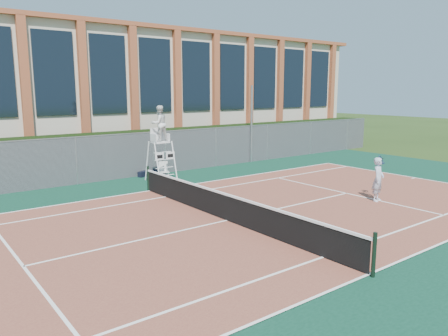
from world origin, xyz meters
TOP-DOWN VIEW (x-y plane):
  - ground at (0.00, 0.00)m, footprint 120.00×120.00m
  - apron at (0.00, 1.00)m, footprint 36.00×20.00m
  - tennis_court at (0.00, 0.00)m, footprint 23.77×10.97m
  - tennis_net at (0.00, 0.00)m, footprint 0.10×11.30m
  - fence at (0.00, 8.80)m, footprint 40.00×0.06m
  - hedge at (0.00, 10.00)m, footprint 40.00×1.40m
  - building at (0.00, 17.95)m, footprint 45.00×10.60m
  - steel_pole at (8.59, 8.70)m, footprint 0.12×0.12m
  - umpire_chair at (1.42, 7.05)m, footprint 1.03×1.58m
  - plastic_chair at (1.57, 7.01)m, footprint 0.56×0.56m
  - sports_bag_near at (1.30, 8.60)m, footprint 0.69×0.48m
  - sports_bag_far at (2.20, 8.60)m, footprint 0.71×0.59m
  - tennis_player at (6.31, -1.52)m, footprint 1.01×0.73m

SIDE VIEW (x-z plane):
  - ground at x=0.00m, z-range 0.00..0.00m
  - apron at x=0.00m, z-range 0.00..0.01m
  - tennis_court at x=0.00m, z-range 0.01..0.03m
  - sports_bag_far at x=2.20m, z-range 0.01..0.27m
  - sports_bag_near at x=1.30m, z-range 0.01..0.28m
  - tennis_net at x=0.00m, z-range -0.01..1.09m
  - plastic_chair at x=1.57m, z-range 0.09..1.05m
  - tennis_player at x=6.31m, z-range 0.03..1.77m
  - fence at x=0.00m, z-range 0.00..2.20m
  - hedge at x=0.00m, z-range 0.00..2.20m
  - steel_pole at x=8.59m, z-range 0.00..4.61m
  - umpire_chair at x=1.42m, z-range 0.85..4.52m
  - building at x=0.00m, z-range 0.03..8.26m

